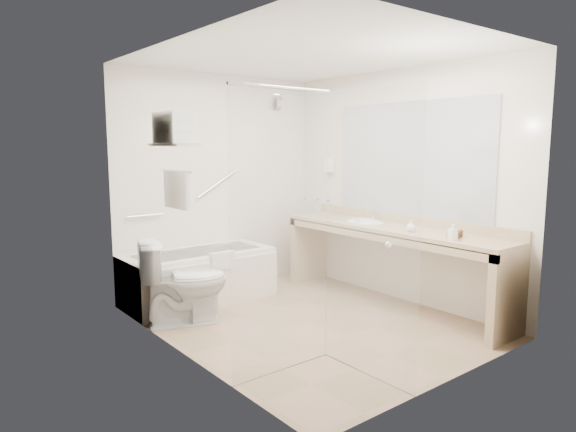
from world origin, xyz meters
TOP-DOWN VIEW (x-y plane):
  - floor at (0.00, 0.00)m, footprint 3.20×3.20m
  - ceiling at (0.00, 0.00)m, footprint 2.60×3.20m
  - wall_back at (0.00, 1.60)m, footprint 2.60×0.10m
  - wall_front at (0.00, -1.60)m, footprint 2.60×0.10m
  - wall_left at (-1.30, 0.00)m, footprint 0.10×3.20m
  - wall_right at (1.30, 0.00)m, footprint 0.10×3.20m
  - bathtub at (-0.50, 1.24)m, footprint 1.60×0.73m
  - grab_bar_short at (-0.95, 1.56)m, footprint 0.40×0.03m
  - grab_bar_long at (-0.05, 1.56)m, footprint 0.53×0.03m
  - shower_enclosure at (-0.63, -0.93)m, footprint 0.96×0.91m
  - towel_shelf at (-1.17, 0.35)m, footprint 0.24×0.55m
  - vanity_counter at (1.02, -0.15)m, footprint 0.55×2.70m
  - sink at (1.05, 0.25)m, footprint 0.40×0.52m
  - faucet at (1.20, 0.25)m, footprint 0.03×0.03m
  - mirror at (1.29, -0.15)m, footprint 0.02×2.00m
  - hairdryer_unit at (1.25, 1.05)m, footprint 0.08×0.10m
  - toilet at (-0.95, 0.70)m, footprint 0.92×0.69m
  - amenity_basket at (1.01, -0.92)m, footprint 0.20×0.17m
  - soap_bottle_a at (0.87, -0.99)m, footprint 0.10×0.16m
  - soap_bottle_b at (0.92, -0.49)m, footprint 0.12×0.14m
  - water_bottle_left at (0.89, 1.10)m, footprint 0.06×0.06m
  - water_bottle_mid at (1.03, 1.02)m, footprint 0.06×0.06m
  - water_bottle_right at (0.91, 0.70)m, footprint 0.07×0.07m
  - drinking_glass_near at (0.87, 0.81)m, footprint 0.09×0.09m
  - drinking_glass_far at (0.88, 0.20)m, footprint 0.08×0.08m

SIDE VIEW (x-z plane):
  - floor at x=0.00m, z-range 0.00..0.00m
  - bathtub at x=-0.50m, z-range -0.02..0.57m
  - toilet at x=-0.95m, z-range 0.00..0.80m
  - vanity_counter at x=1.02m, z-range 0.17..1.12m
  - sink at x=1.05m, z-range 0.75..0.89m
  - amenity_basket at x=1.01m, z-range 0.85..0.91m
  - soap_bottle_a at x=0.87m, z-range 0.85..0.92m
  - drinking_glass_far at x=0.88m, z-range 0.85..0.93m
  - soap_bottle_b at x=0.92m, z-range 0.85..0.94m
  - drinking_glass_near at x=0.87m, z-range 0.85..0.95m
  - faucet at x=1.20m, z-range 0.86..1.00m
  - water_bottle_mid at x=1.03m, z-range 0.84..1.04m
  - water_bottle_left at x=0.89m, z-range 0.84..1.05m
  - water_bottle_right at x=0.91m, z-range 0.84..1.06m
  - grab_bar_short at x=-0.95m, z-range 0.93..0.96m
  - shower_enclosure at x=-0.63m, z-range 0.01..2.12m
  - wall_back at x=0.00m, z-range 0.00..2.50m
  - wall_front at x=0.00m, z-range 0.00..2.50m
  - wall_left at x=-1.30m, z-range 0.00..2.50m
  - wall_right at x=1.30m, z-range 0.00..2.50m
  - grab_bar_long at x=-0.05m, z-range 1.09..1.41m
  - hairdryer_unit at x=1.25m, z-range 1.36..1.54m
  - mirror at x=1.29m, z-range 0.95..2.15m
  - towel_shelf at x=-1.17m, z-range 1.35..2.16m
  - ceiling at x=0.00m, z-range 2.45..2.55m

